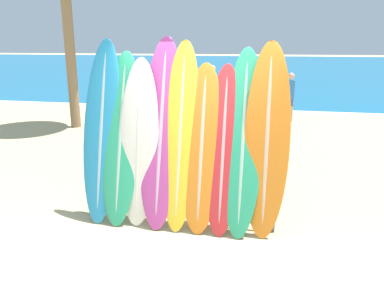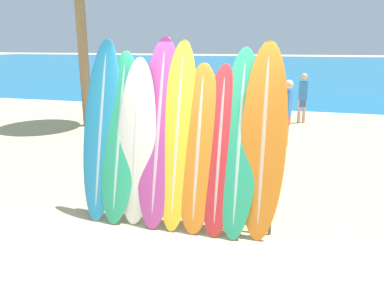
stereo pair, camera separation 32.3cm
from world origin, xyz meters
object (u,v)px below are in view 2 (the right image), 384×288
object	(u,v)px
surfboard_slot_1	(120,137)
surfboard_slot_2	(136,142)
surfboard_slot_5	(198,148)
surfboard_slot_4	(178,135)
surfboard_slot_8	(263,142)
surfboard_slot_0	(101,130)
person_mid_beach	(223,91)
surfboard_slot_6	(220,150)
person_far_left	(303,96)
surfboard_slot_7	(239,143)
surfboard_slot_3	(159,132)
person_near_water	(287,111)
surfboard_rack	(177,190)

from	to	relation	value
surfboard_slot_1	surfboard_slot_2	xyz separation A→B (m)	(0.27, -0.03, -0.04)
surfboard_slot_5	surfboard_slot_4	bearing A→B (deg)	172.20
surfboard_slot_1	surfboard_slot_8	world-z (taller)	surfboard_slot_8
surfboard_slot_0	surfboard_slot_4	xyz separation A→B (m)	(1.14, -0.00, -0.01)
surfboard_slot_0	person_mid_beach	bearing A→B (deg)	86.09
surfboard_slot_2	surfboard_slot_5	world-z (taller)	surfboard_slot_2
surfboard_slot_6	surfboard_slot_8	bearing A→B (deg)	1.81
surfboard_slot_2	surfboard_slot_0	bearing A→B (deg)	174.38
person_far_left	surfboard_slot_0	bearing A→B (deg)	-129.63
person_mid_beach	surfboard_slot_6	bearing A→B (deg)	-161.10
surfboard_slot_5	surfboard_slot_8	distance (m)	0.86
surfboard_slot_1	surfboard_slot_8	distance (m)	2.00
surfboard_slot_6	surfboard_slot_7	distance (m)	0.28
surfboard_slot_5	person_mid_beach	world-z (taller)	surfboard_slot_5
surfboard_slot_3	surfboard_slot_8	bearing A→B (deg)	-1.39
surfboard_slot_1	surfboard_slot_5	bearing A→B (deg)	-0.96
surfboard_slot_5	person_near_water	bearing A→B (deg)	76.64
surfboard_slot_2	surfboard_slot_7	xyz separation A→B (m)	(1.43, 0.05, 0.07)
surfboard_slot_0	person_far_left	world-z (taller)	surfboard_slot_0
surfboard_slot_6	person_far_left	bearing A→B (deg)	80.98
surfboard_slot_8	person_mid_beach	size ratio (longest dim) A/B	1.40
surfboard_slot_0	person_near_water	world-z (taller)	surfboard_slot_0
surfboard_slot_0	person_far_left	xyz separation A→B (m)	(2.94, 7.55, -0.42)
surfboard_slot_4	person_far_left	xyz separation A→B (m)	(1.80, 7.55, -0.41)
surfboard_slot_6	surfboard_slot_1	bearing A→B (deg)	179.34
surfboard_slot_0	surfboard_slot_1	distance (m)	0.31
surfboard_slot_3	surfboard_slot_8	distance (m)	1.43
surfboard_rack	person_far_left	size ratio (longest dim) A/B	1.67
surfboard_slot_5	person_far_left	xyz separation A→B (m)	(1.49, 7.59, -0.26)
surfboard_rack	surfboard_slot_4	distance (m)	0.77
surfboard_slot_4	surfboard_slot_7	bearing A→B (deg)	-0.39
surfboard_slot_4	person_near_water	world-z (taller)	surfboard_slot_4
surfboard_slot_3	surfboard_slot_4	xyz separation A→B (m)	(0.28, -0.01, -0.02)
surfboard_slot_8	surfboard_slot_4	bearing A→B (deg)	178.96
surfboard_slot_2	surfboard_slot_6	distance (m)	1.17
surfboard_slot_8	person_near_water	xyz separation A→B (m)	(0.22, 4.50, -0.37)
surfboard_slot_6	person_mid_beach	world-z (taller)	surfboard_slot_6
surfboard_slot_2	surfboard_slot_6	xyz separation A→B (m)	(1.17, 0.02, -0.04)
surfboard_slot_1	person_near_water	world-z (taller)	surfboard_slot_1
surfboard_slot_1	surfboard_slot_6	distance (m)	1.44
surfboard_slot_2	surfboard_slot_8	world-z (taller)	surfboard_slot_8
surfboard_slot_3	surfboard_slot_5	xyz separation A→B (m)	(0.58, -0.05, -0.17)
surfboard_rack	surfboard_slot_5	size ratio (longest dim) A/B	1.17
surfboard_rack	surfboard_slot_8	size ratio (longest dim) A/B	1.04
surfboard_slot_3	surfboard_slot_2	bearing A→B (deg)	-167.33
surfboard_slot_4	surfboard_slot_6	xyz separation A→B (m)	(0.59, -0.04, -0.15)
surfboard_slot_2	surfboard_slot_6	bearing A→B (deg)	0.80
surfboard_slot_6	person_far_left	world-z (taller)	surfboard_slot_6
surfboard_slot_7	person_near_water	distance (m)	4.53
person_mid_beach	person_far_left	distance (m)	2.51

